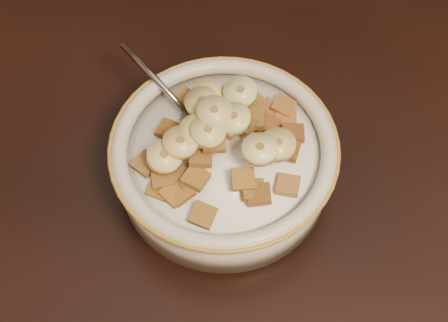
# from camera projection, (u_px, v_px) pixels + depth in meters

# --- Properties ---
(floor) EXTENTS (4.00, 4.50, 0.10)m
(floor) POSITION_uv_depth(u_px,v_px,m) (278.00, 303.00, 1.37)
(floor) COLOR #422816
(floor) RESTS_ON ground
(table) EXTENTS (1.43, 0.95, 0.04)m
(table) POSITION_uv_depth(u_px,v_px,m) (330.00, 75.00, 0.70)
(table) COLOR black
(table) RESTS_ON floor
(cereal_bowl) EXTENTS (0.20, 0.20, 0.05)m
(cereal_bowl) POSITION_uv_depth(u_px,v_px,m) (224.00, 164.00, 0.59)
(cereal_bowl) COLOR beige
(cereal_bowl) RESTS_ON table
(milk) EXTENTS (0.17, 0.17, 0.00)m
(milk) POSITION_uv_depth(u_px,v_px,m) (224.00, 151.00, 0.57)
(milk) COLOR white
(milk) RESTS_ON cereal_bowl
(spoon) EXTENTS (0.06, 0.06, 0.01)m
(spoon) POSITION_uv_depth(u_px,v_px,m) (201.00, 127.00, 0.58)
(spoon) COLOR gray
(spoon) RESTS_ON cereal_bowl
(cereal_square_0) EXTENTS (0.03, 0.03, 0.01)m
(cereal_square_0) POSITION_uv_depth(u_px,v_px,m) (146.00, 164.00, 0.55)
(cereal_square_0) COLOR brown
(cereal_square_0) RESTS_ON milk
(cereal_square_1) EXTENTS (0.02, 0.02, 0.01)m
(cereal_square_1) POSITION_uv_depth(u_px,v_px,m) (254.00, 118.00, 0.57)
(cereal_square_1) COLOR brown
(cereal_square_1) RESTS_ON milk
(cereal_square_2) EXTENTS (0.03, 0.03, 0.01)m
(cereal_square_2) POSITION_uv_depth(u_px,v_px,m) (246.00, 123.00, 0.56)
(cereal_square_2) COLOR brown
(cereal_square_2) RESTS_ON milk
(cereal_square_3) EXTENTS (0.03, 0.03, 0.01)m
(cereal_square_3) POSITION_uv_depth(u_px,v_px,m) (266.00, 111.00, 0.58)
(cereal_square_3) COLOR brown
(cereal_square_3) RESTS_ON milk
(cereal_square_4) EXTENTS (0.03, 0.03, 0.01)m
(cereal_square_4) POSITION_uv_depth(u_px,v_px,m) (181.00, 192.00, 0.54)
(cereal_square_4) COLOR brown
(cereal_square_4) RESTS_ON milk
(cereal_square_5) EXTENTS (0.02, 0.02, 0.01)m
(cereal_square_5) POSITION_uv_depth(u_px,v_px,m) (288.00, 185.00, 0.54)
(cereal_square_5) COLOR #965F35
(cereal_square_5) RESTS_ON milk
(cereal_square_6) EXTENTS (0.02, 0.02, 0.01)m
(cereal_square_6) POSITION_uv_depth(u_px,v_px,m) (288.00, 150.00, 0.56)
(cereal_square_6) COLOR brown
(cereal_square_6) RESTS_ON milk
(cereal_square_7) EXTENTS (0.02, 0.02, 0.01)m
(cereal_square_7) POSITION_uv_depth(u_px,v_px,m) (203.00, 215.00, 0.53)
(cereal_square_7) COLOR brown
(cereal_square_7) RESTS_ON milk
(cereal_square_8) EXTENTS (0.02, 0.02, 0.01)m
(cereal_square_8) POSITION_uv_depth(u_px,v_px,m) (209.00, 93.00, 0.59)
(cereal_square_8) COLOR olive
(cereal_square_8) RESTS_ON milk
(cereal_square_9) EXTENTS (0.03, 0.03, 0.01)m
(cereal_square_9) POSITION_uv_depth(u_px,v_px,m) (184.00, 97.00, 0.59)
(cereal_square_9) COLOR olive
(cereal_square_9) RESTS_ON milk
(cereal_square_10) EXTENTS (0.02, 0.02, 0.01)m
(cereal_square_10) POSITION_uv_depth(u_px,v_px,m) (249.00, 102.00, 0.59)
(cereal_square_10) COLOR #9A5E27
(cereal_square_10) RESTS_ON milk
(cereal_square_11) EXTENTS (0.02, 0.02, 0.01)m
(cereal_square_11) POSITION_uv_depth(u_px,v_px,m) (283.00, 106.00, 0.58)
(cereal_square_11) COLOR #92591E
(cereal_square_11) RESTS_ON milk
(cereal_square_12) EXTENTS (0.03, 0.03, 0.01)m
(cereal_square_12) POSITION_uv_depth(u_px,v_px,m) (253.00, 190.00, 0.54)
(cereal_square_12) COLOR brown
(cereal_square_12) RESTS_ON milk
(cereal_square_13) EXTENTS (0.02, 0.02, 0.01)m
(cereal_square_13) POSITION_uv_depth(u_px,v_px,m) (169.00, 130.00, 0.57)
(cereal_square_13) COLOR brown
(cereal_square_13) RESTS_ON milk
(cereal_square_14) EXTENTS (0.03, 0.03, 0.01)m
(cereal_square_14) POSITION_uv_depth(u_px,v_px,m) (164.00, 178.00, 0.54)
(cereal_square_14) COLOR olive
(cereal_square_14) RESTS_ON milk
(cereal_square_15) EXTENTS (0.03, 0.03, 0.01)m
(cereal_square_15) POSITION_uv_depth(u_px,v_px,m) (243.00, 179.00, 0.54)
(cereal_square_15) COLOR olive
(cereal_square_15) RESTS_ON milk
(cereal_square_16) EXTENTS (0.03, 0.03, 0.01)m
(cereal_square_16) POSITION_uv_depth(u_px,v_px,m) (248.00, 99.00, 0.59)
(cereal_square_16) COLOR #946320
(cereal_square_16) RESTS_ON milk
(cereal_square_17) EXTENTS (0.02, 0.03, 0.01)m
(cereal_square_17) POSITION_uv_depth(u_px,v_px,m) (201.00, 157.00, 0.54)
(cereal_square_17) COLOR brown
(cereal_square_17) RESTS_ON milk
(cereal_square_18) EXTENTS (0.03, 0.03, 0.01)m
(cereal_square_18) POSITION_uv_depth(u_px,v_px,m) (228.00, 127.00, 0.55)
(cereal_square_18) COLOR #996233
(cereal_square_18) RESTS_ON milk
(cereal_square_19) EXTENTS (0.02, 0.02, 0.01)m
(cereal_square_19) POSITION_uv_depth(u_px,v_px,m) (196.00, 178.00, 0.54)
(cereal_square_19) COLOR olive
(cereal_square_19) RESTS_ON milk
(cereal_square_20) EXTENTS (0.02, 0.02, 0.01)m
(cereal_square_20) POSITION_uv_depth(u_px,v_px,m) (267.00, 124.00, 0.57)
(cereal_square_20) COLOR brown
(cereal_square_20) RESTS_ON milk
(cereal_square_21) EXTENTS (0.02, 0.03, 0.01)m
(cereal_square_21) POSITION_uv_depth(u_px,v_px,m) (293.00, 133.00, 0.57)
(cereal_square_21) COLOR brown
(cereal_square_21) RESTS_ON milk
(cereal_square_22) EXTENTS (0.03, 0.03, 0.01)m
(cereal_square_22) POSITION_uv_depth(u_px,v_px,m) (214.00, 142.00, 0.54)
(cereal_square_22) COLOR olive
(cereal_square_22) RESTS_ON milk
(cereal_square_23) EXTENTS (0.03, 0.03, 0.01)m
(cereal_square_23) POSITION_uv_depth(u_px,v_px,m) (197.00, 138.00, 0.55)
(cereal_square_23) COLOR brown
(cereal_square_23) RESTS_ON milk
(cereal_square_24) EXTENTS (0.02, 0.02, 0.01)m
(cereal_square_24) POSITION_uv_depth(u_px,v_px,m) (209.00, 115.00, 0.57)
(cereal_square_24) COLOR brown
(cereal_square_24) RESTS_ON milk
(cereal_square_25) EXTENTS (0.02, 0.02, 0.01)m
(cereal_square_25) POSITION_uv_depth(u_px,v_px,m) (285.00, 117.00, 0.58)
(cereal_square_25) COLOR #9A5120
(cereal_square_25) RESTS_ON milk
(cereal_square_26) EXTENTS (0.03, 0.03, 0.01)m
(cereal_square_26) POSITION_uv_depth(u_px,v_px,m) (186.00, 177.00, 0.54)
(cereal_square_26) COLOR brown
(cereal_square_26) RESTS_ON milk
(cereal_square_27) EXTENTS (0.03, 0.03, 0.01)m
(cereal_square_27) POSITION_uv_depth(u_px,v_px,m) (259.00, 195.00, 0.53)
(cereal_square_27) COLOR brown
(cereal_square_27) RESTS_ON milk
(cereal_square_28) EXTENTS (0.03, 0.03, 0.01)m
(cereal_square_28) POSITION_uv_depth(u_px,v_px,m) (174.00, 193.00, 0.54)
(cereal_square_28) COLOR olive
(cereal_square_28) RESTS_ON milk
(cereal_square_29) EXTENTS (0.02, 0.02, 0.01)m
(cereal_square_29) POSITION_uv_depth(u_px,v_px,m) (160.00, 188.00, 0.54)
(cereal_square_29) COLOR brown
(cereal_square_29) RESTS_ON milk
(cereal_square_30) EXTENTS (0.02, 0.02, 0.01)m
(cereal_square_30) POSITION_uv_depth(u_px,v_px,m) (205.00, 139.00, 0.55)
(cereal_square_30) COLOR brown
(cereal_square_30) RESTS_ON milk
(banana_slice_0) EXTENTS (0.03, 0.03, 0.01)m
(banana_slice_0) POSITION_uv_depth(u_px,v_px,m) (208.00, 132.00, 0.54)
(banana_slice_0) COLOR beige
(banana_slice_0) RESTS_ON milk
(banana_slice_1) EXTENTS (0.04, 0.04, 0.01)m
(banana_slice_1) POSITION_uv_depth(u_px,v_px,m) (214.00, 112.00, 0.55)
(banana_slice_1) COLOR beige
(banana_slice_1) RESTS_ON milk
(banana_slice_2) EXTENTS (0.04, 0.04, 0.02)m
(banana_slice_2) POSITION_uv_depth(u_px,v_px,m) (240.00, 92.00, 0.57)
(banana_slice_2) COLOR beige
(banana_slice_2) RESTS_ON milk
(banana_slice_3) EXTENTS (0.04, 0.04, 0.01)m
(banana_slice_3) POSITION_uv_depth(u_px,v_px,m) (208.00, 94.00, 0.58)
(banana_slice_3) COLOR #ECCA7F
(banana_slice_3) RESTS_ON milk
(banana_slice_4) EXTENTS (0.04, 0.04, 0.02)m
(banana_slice_4) POSITION_uv_depth(u_px,v_px,m) (164.00, 157.00, 0.54)
(banana_slice_4) COLOR #F7EBA0
(banana_slice_4) RESTS_ON milk
(banana_slice_5) EXTENTS (0.04, 0.04, 0.01)m
(banana_slice_5) POSITION_uv_depth(u_px,v_px,m) (214.00, 112.00, 0.55)
(banana_slice_5) COLOR beige
(banana_slice_5) RESTS_ON milk
(banana_slice_6) EXTENTS (0.04, 0.04, 0.01)m
(banana_slice_6) POSITION_uv_depth(u_px,v_px,m) (196.00, 132.00, 0.54)
(banana_slice_6) COLOR #DAC470
(banana_slice_6) RESTS_ON milk
(banana_slice_7) EXTENTS (0.04, 0.04, 0.01)m
(banana_slice_7) POSITION_uv_depth(u_px,v_px,m) (181.00, 143.00, 0.54)
(banana_slice_7) COLOR #D5BC7B
(banana_slice_7) RESTS_ON milk
(banana_slice_8) EXTENTS (0.04, 0.04, 0.01)m
(banana_slice_8) POSITION_uv_depth(u_px,v_px,m) (278.00, 145.00, 0.54)
(banana_slice_8) COLOR #E6CA71
(banana_slice_8) RESTS_ON milk
(banana_slice_9) EXTENTS (0.04, 0.04, 0.01)m
(banana_slice_9) POSITION_uv_depth(u_px,v_px,m) (233.00, 119.00, 0.55)
(banana_slice_9) COLOR beige
(banana_slice_9) RESTS_ON milk
(banana_slice_10) EXTENTS (0.04, 0.04, 0.01)m
(banana_slice_10) POSITION_uv_depth(u_px,v_px,m) (202.00, 102.00, 0.56)
(banana_slice_10) COLOR #CFC17B
(banana_slice_10) RESTS_ON milk
(banana_slice_11) EXTENTS (0.04, 0.04, 0.01)m
(banana_slice_11) POSITION_uv_depth(u_px,v_px,m) (260.00, 149.00, 0.53)
(banana_slice_11) COLOR #F3E796
(banana_slice_11) RESTS_ON milk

